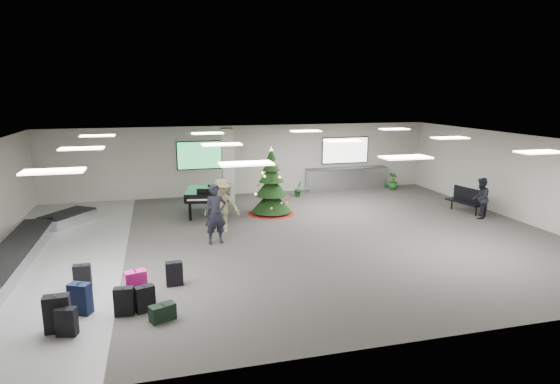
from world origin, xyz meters
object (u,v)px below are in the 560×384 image
object	(u,v)px
traveler_bench	(481,198)
potted_plant_left	(298,189)
service_counter	(347,179)
traveler_a	(216,214)
christmas_tree	(271,191)
potted_plant_right	(393,181)
traveler_b	(222,206)
baggage_carousel	(22,253)
bench	(467,199)
grand_piano	(208,194)
pink_suitcase	(136,286)

from	to	relation	value
traveler_bench	potted_plant_left	distance (m)	7.73
service_counter	traveler_a	bearing A→B (deg)	-137.42
service_counter	christmas_tree	distance (m)	5.87
christmas_tree	potted_plant_right	bearing A→B (deg)	23.35
traveler_bench	christmas_tree	bearing A→B (deg)	-63.69
traveler_b	potted_plant_right	world-z (taller)	traveler_b
potted_plant_right	baggage_carousel	bearing A→B (deg)	-157.69
bench	potted_plant_left	bearing A→B (deg)	130.47
baggage_carousel	traveler_a	size ratio (longest dim) A/B	5.06
potted_plant_left	potted_plant_right	world-z (taller)	potted_plant_right
christmas_tree	grand_piano	world-z (taller)	christmas_tree
grand_piano	pink_suitcase	bearing A→B (deg)	-98.26
service_counter	potted_plant_left	distance (m)	2.90
grand_piano	bench	world-z (taller)	grand_piano
potted_plant_left	traveler_a	bearing A→B (deg)	-127.90
pink_suitcase	potted_plant_right	distance (m)	15.37
grand_piano	service_counter	bearing A→B (deg)	35.13
baggage_carousel	potted_plant_right	bearing A→B (deg)	22.31
service_counter	traveler_bench	distance (m)	6.85
service_counter	traveler_a	size ratio (longest dim) A/B	2.11
service_counter	potted_plant_right	size ratio (longest dim) A/B	4.84
pink_suitcase	bench	size ratio (longest dim) A/B	0.47
grand_piano	bench	xyz separation A→B (m)	(9.95, -2.14, -0.31)
service_counter	bench	world-z (taller)	service_counter
service_counter	pink_suitcase	distance (m)	14.14
baggage_carousel	grand_piano	world-z (taller)	grand_piano
baggage_carousel	traveler_bench	world-z (taller)	traveler_bench
grand_piano	traveler_a	distance (m)	3.43
pink_suitcase	bench	xyz separation A→B (m)	(12.42, 5.06, 0.18)
potted_plant_right	potted_plant_left	bearing A→B (deg)	-176.16
bench	traveler_b	world-z (taller)	traveler_b
christmas_tree	traveler_bench	size ratio (longest dim) A/B	1.71
traveler_bench	grand_piano	bearing A→B (deg)	-60.66
pink_suitcase	bench	distance (m)	13.41
baggage_carousel	grand_piano	distance (m)	6.76
grand_piano	potted_plant_right	bearing A→B (deg)	26.68
baggage_carousel	potted_plant_left	xyz separation A→B (m)	(10.09, 5.85, 0.15)
christmas_tree	traveler_a	distance (m)	4.05
potted_plant_right	service_counter	bearing A→B (deg)	165.98
bench	traveler_a	size ratio (longest dim) A/B	0.84
service_counter	traveler_b	distance (m)	8.85
service_counter	bench	distance (m)	6.08
pink_suitcase	traveler_b	bearing A→B (deg)	45.98
traveler_a	traveler_b	xyz separation A→B (m)	(0.35, 1.13, -0.03)
pink_suitcase	grand_piano	size ratio (longest dim) A/B	0.32
baggage_carousel	traveler_b	world-z (taller)	traveler_b
traveler_a	traveler_bench	bearing A→B (deg)	-7.08
grand_piano	potted_plant_right	world-z (taller)	grand_piano
pink_suitcase	traveler_a	bearing A→B (deg)	42.99
christmas_tree	potted_plant_right	world-z (taller)	christmas_tree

